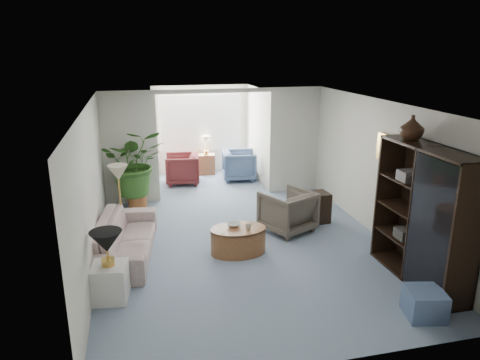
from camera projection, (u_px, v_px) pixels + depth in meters
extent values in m
plane|color=#8193AB|center=(248.00, 250.00, 7.78)|extent=(6.00, 6.00, 0.00)
plane|color=#8193AB|center=(209.00, 183.00, 11.60)|extent=(2.60, 2.60, 0.00)
cube|color=beige|center=(130.00, 149.00, 9.79)|extent=(1.20, 0.12, 2.50)
cube|color=beige|center=(294.00, 140.00, 10.64)|extent=(1.20, 0.12, 2.50)
cube|color=beige|center=(215.00, 91.00, 9.87)|extent=(2.60, 0.12, 0.10)
cube|color=white|center=(201.00, 122.00, 12.20)|extent=(2.20, 0.02, 1.50)
cube|color=white|center=(201.00, 123.00, 12.17)|extent=(2.20, 0.02, 1.50)
cube|color=#B9AC94|center=(388.00, 149.00, 7.75)|extent=(0.04, 0.50, 0.40)
imported|color=beige|center=(125.00, 238.00, 7.50)|extent=(1.16, 2.32, 0.65)
cube|color=white|center=(110.00, 282.00, 6.22)|extent=(0.53, 0.53, 0.52)
cone|color=black|center=(106.00, 242.00, 6.04)|extent=(0.44, 0.44, 0.30)
cone|color=beige|center=(118.00, 173.00, 7.93)|extent=(0.36, 0.36, 0.28)
cylinder|color=brown|center=(238.00, 240.00, 7.63)|extent=(0.96, 0.96, 0.45)
imported|color=beige|center=(234.00, 225.00, 7.64)|extent=(0.23, 0.23, 0.06)
imported|color=#BCB3A4|center=(248.00, 227.00, 7.50)|extent=(0.10, 0.10, 0.09)
imported|color=#5F574B|center=(288.00, 211.00, 8.50)|extent=(1.14, 1.15, 0.80)
cube|color=black|center=(316.00, 207.00, 8.96)|extent=(0.54, 0.45, 0.61)
cube|color=black|center=(423.00, 216.00, 6.53)|extent=(0.49, 1.85, 2.06)
imported|color=#331D11|center=(412.00, 127.00, 6.65)|extent=(0.35, 0.35, 0.37)
cube|color=slate|center=(425.00, 303.00, 5.84)|extent=(0.56, 0.56, 0.37)
cylinder|color=#9F582E|center=(138.00, 202.00, 9.73)|extent=(0.40, 0.40, 0.32)
imported|color=#2F5D20|center=(135.00, 162.00, 9.48)|extent=(1.30, 1.12, 1.44)
imported|color=slate|center=(239.00, 165.00, 11.79)|extent=(0.95, 0.93, 0.77)
imported|color=maroon|center=(182.00, 169.00, 11.45)|extent=(0.94, 0.92, 0.77)
cube|color=brown|center=(207.00, 164.00, 12.35)|extent=(0.49, 0.40, 0.55)
cube|color=#322C27|center=(439.00, 190.00, 6.06)|extent=(0.30, 0.26, 0.16)
cube|color=#484543|center=(431.00, 218.00, 6.27)|extent=(0.30, 0.26, 0.16)
cube|color=#534F4E|center=(409.00, 176.00, 6.71)|extent=(0.30, 0.26, 0.16)
cube|color=#312F2C|center=(406.00, 233.00, 6.88)|extent=(0.30, 0.26, 0.16)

